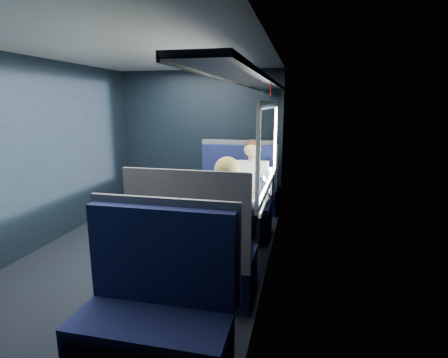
% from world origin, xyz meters
% --- Properties ---
extents(ground, '(2.80, 4.20, 0.01)m').
position_xyz_m(ground, '(0.00, 0.00, -0.01)').
color(ground, black).
extents(room_shell, '(3.00, 4.40, 2.40)m').
position_xyz_m(room_shell, '(0.02, 0.00, 1.48)').
color(room_shell, black).
rests_on(room_shell, ground).
extents(table, '(0.62, 1.00, 0.74)m').
position_xyz_m(table, '(1.03, 0.00, 0.66)').
color(table, '#54565E').
rests_on(table, ground).
extents(seat_bay_near, '(1.04, 0.62, 1.26)m').
position_xyz_m(seat_bay_near, '(0.84, 0.87, 0.42)').
color(seat_bay_near, '#0D1139').
rests_on(seat_bay_near, ground).
extents(seat_bay_far, '(1.04, 0.62, 1.26)m').
position_xyz_m(seat_bay_far, '(0.85, -0.87, 0.41)').
color(seat_bay_far, '#0D1139').
rests_on(seat_bay_far, ground).
extents(seat_row_front, '(1.04, 0.51, 1.16)m').
position_xyz_m(seat_row_front, '(0.85, 1.80, 0.41)').
color(seat_row_front, '#0D1139').
rests_on(seat_row_front, ground).
extents(seat_row_back, '(1.04, 0.51, 1.16)m').
position_xyz_m(seat_row_back, '(0.85, -1.80, 0.41)').
color(seat_row_back, '#0D1139').
rests_on(seat_row_back, ground).
extents(man, '(0.53, 0.56, 1.32)m').
position_xyz_m(man, '(1.10, 0.70, 0.72)').
color(man, black).
rests_on(man, ground).
extents(woman, '(0.53, 0.56, 1.32)m').
position_xyz_m(woman, '(1.10, -0.71, 0.73)').
color(woman, black).
rests_on(woman, ground).
extents(papers, '(0.55, 0.78, 0.01)m').
position_xyz_m(papers, '(1.05, -0.03, 0.74)').
color(papers, white).
rests_on(papers, table).
extents(laptop, '(0.33, 0.38, 0.25)m').
position_xyz_m(laptop, '(1.28, 0.09, 0.81)').
color(laptop, silver).
rests_on(laptop, table).
extents(bottle_small, '(0.06, 0.06, 0.21)m').
position_xyz_m(bottle_small, '(1.27, 0.21, 0.83)').
color(bottle_small, silver).
rests_on(bottle_small, table).
extents(cup, '(0.07, 0.07, 0.10)m').
position_xyz_m(cup, '(1.30, 0.44, 0.79)').
color(cup, white).
rests_on(cup, table).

